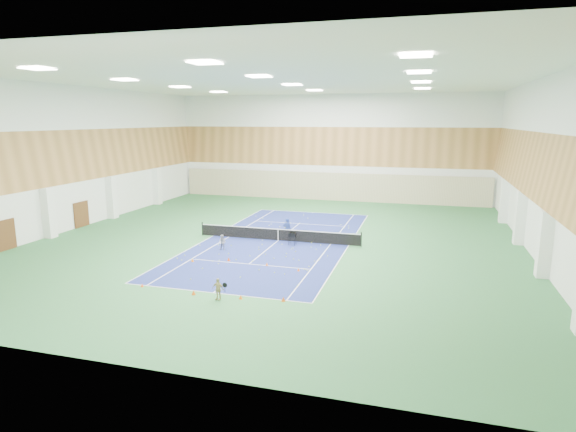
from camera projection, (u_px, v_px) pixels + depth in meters
The scene contains 22 objects.
ground at pixel (278, 241), 37.17m from camera, with size 40.00×40.00×0.00m, color #2B6537.
room_shell at pixel (278, 163), 35.99m from camera, with size 36.00×40.00×12.00m, color white, non-canonical shape.
wood_cladding at pixel (278, 136), 35.59m from camera, with size 36.00×40.00×8.00m, color #AD7840, non-canonical shape.
ceiling_light_grid at pixel (277, 81), 34.82m from camera, with size 21.40×25.40×0.06m, color white, non-canonical shape.
court_surface at pixel (278, 241), 37.17m from camera, with size 10.97×23.77×0.01m, color navy.
tennis_balls_scatter at pixel (278, 240), 37.16m from camera, with size 10.57×22.77×0.07m, color #CEEF28, non-canonical shape.
tennis_net at pixel (278, 234), 37.06m from camera, with size 12.80×0.10×1.10m, color black, non-canonical shape.
back_curtain at pixel (329, 186), 55.47m from camera, with size 35.40×0.16×3.20m, color #C6B793.
door_left_a at pixel (5, 235), 34.26m from camera, with size 0.08×1.80×2.20m, color #593319.
door_left_b at pixel (81, 214), 41.80m from camera, with size 0.08×1.80×2.20m, color #593319.
coach at pixel (287, 229), 37.43m from camera, with size 0.62×0.41×1.70m, color navy.
child_court at pixel (222, 242), 34.41m from camera, with size 0.55×0.43×1.13m, color #919199.
child_apron at pixel (218, 289), 24.91m from camera, with size 0.68×0.28×1.16m, color tan.
ball_cart at pixel (292, 239), 35.82m from camera, with size 0.55×0.55×0.94m, color black, non-canonical shape.
cone_svc_a at pixel (193, 260), 31.64m from camera, with size 0.21×0.21×0.23m, color orange.
cone_svc_b at pixel (229, 259), 31.82m from camera, with size 0.23×0.23×0.25m, color #E33E0B.
cone_svc_c at pixel (267, 264), 30.80m from camera, with size 0.19×0.19×0.21m, color #EA5E0C.
cone_svc_d at pixel (298, 270), 29.69m from camera, with size 0.18×0.18×0.20m, color #F85B0D.
cone_base_a at pixel (142, 285), 26.92m from camera, with size 0.17×0.17×0.19m, color #FF4C0D.
cone_base_b at pixel (194, 292), 25.71m from camera, with size 0.22×0.22×0.24m, color #E0520B.
cone_base_c at pixel (241, 297), 25.10m from camera, with size 0.20×0.20×0.22m, color orange.
cone_base_d at pixel (283, 299), 24.76m from camera, with size 0.22×0.22×0.24m, color #D6550B.
Camera 1 is at (10.68, -34.46, 9.22)m, focal length 30.00 mm.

